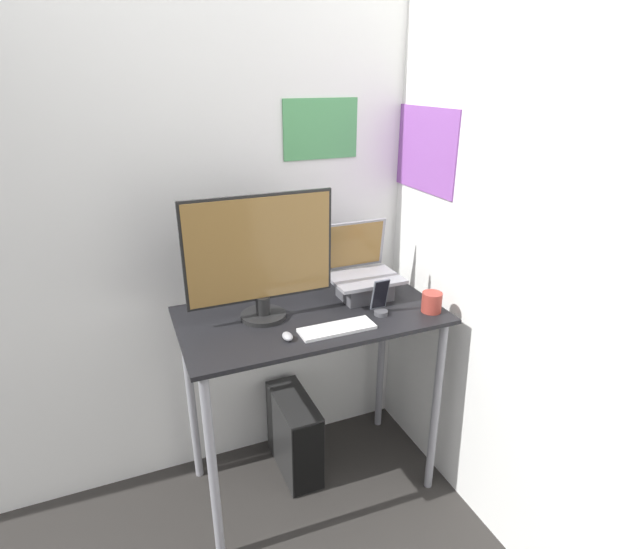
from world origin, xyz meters
The scene contains 11 objects.
ground_plane centered at (0.00, 0.00, 0.00)m, with size 12.00×12.00×0.00m, color #2D2B28.
wall_back centered at (0.00, 0.71, 1.30)m, with size 6.00×0.06×2.60m.
wall_side_right centered at (0.67, 0.00, 1.30)m, with size 0.06×6.00×2.60m.
desk centered at (0.00, 0.31, 0.81)m, with size 1.16×0.63×0.96m.
laptop centered at (0.30, 0.39, 1.05)m, with size 0.33×0.27×0.35m.
monitor centered at (-0.21, 0.36, 1.24)m, with size 0.64×0.20×0.55m.
keyboard centered at (0.04, 0.12, 0.97)m, with size 0.32×0.11×0.02m.
mouse centered at (-0.18, 0.13, 0.98)m, with size 0.04×0.06×0.03m.
cell_phone centered at (0.28, 0.19, 1.02)m, with size 0.07×0.07×0.17m.
computer_tower centered at (-0.05, 0.44, 0.21)m, with size 0.17×0.42×0.43m.
mug centered at (0.51, 0.12, 1.01)m, with size 0.09×0.09×0.09m.
Camera 1 is at (-0.74, -1.55, 1.96)m, focal length 28.00 mm.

